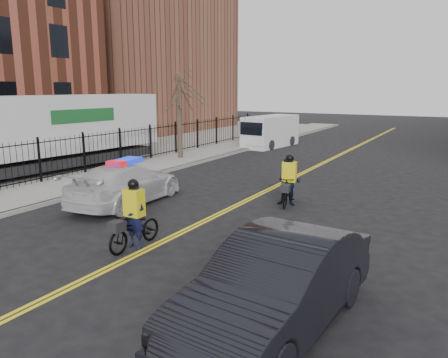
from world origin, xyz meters
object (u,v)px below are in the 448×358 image
semi_trailer (53,129)px  cyclist_near (135,224)px  police_cruiser (126,184)px  dark_sedan (277,285)px  cargo_van (269,132)px  cyclist_far (289,185)px

semi_trailer → cyclist_near: 12.46m
police_cruiser → dark_sedan: size_ratio=1.03×
cargo_van → police_cruiser: bearing=-77.7°
cyclist_near → semi_trailer: bearing=149.9°
dark_sedan → semi_trailer: size_ratio=0.41×
cargo_van → cyclist_far: 15.97m
dark_sedan → cargo_van: size_ratio=0.94×
police_cruiser → cyclist_near: (3.31, -3.33, -0.10)m
police_cruiser → cyclist_near: cyclist_near is taller
police_cruiser → cyclist_far: size_ratio=2.76×
cyclist_near → police_cruiser: bearing=135.2°
dark_sedan → cyclist_far: 8.37m
dark_sedan → cargo_van: 24.30m
cargo_van → cyclist_near: 20.97m
cargo_van → cyclist_far: size_ratio=2.82×
police_cruiser → cargo_van: bearing=-89.1°
police_cruiser → cargo_van: size_ratio=0.98×
semi_trailer → cyclist_near: semi_trailer is taller
semi_trailer → cyclist_near: (10.65, -6.28, -1.50)m
police_cruiser → semi_trailer: (-7.35, 2.96, 1.41)m
police_cruiser → dark_sedan: (8.12, -5.17, 0.09)m
police_cruiser → dark_sedan: bearing=142.3°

